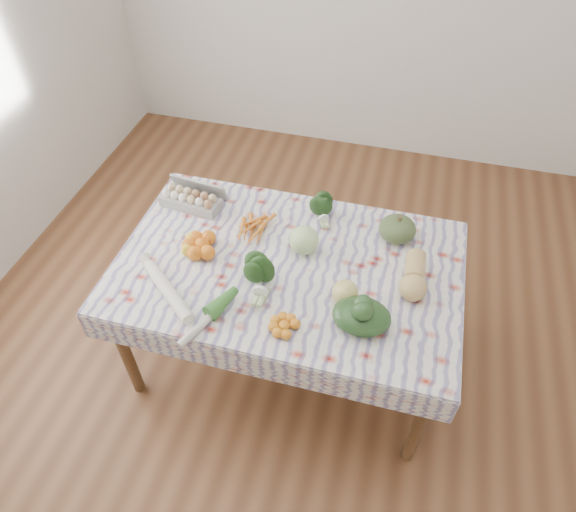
% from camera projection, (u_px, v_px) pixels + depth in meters
% --- Properties ---
extents(ground, '(4.50, 4.50, 0.00)m').
position_uv_depth(ground, '(288.00, 352.00, 3.03)').
color(ground, brown).
rests_on(ground, ground).
extents(dining_table, '(1.60, 1.00, 0.75)m').
position_uv_depth(dining_table, '(288.00, 276.00, 2.54)').
color(dining_table, brown).
rests_on(dining_table, ground).
extents(tablecloth, '(1.66, 1.06, 0.01)m').
position_uv_depth(tablecloth, '(288.00, 265.00, 2.48)').
color(tablecloth, silver).
rests_on(tablecloth, dining_table).
extents(egg_carton, '(0.34, 0.17, 0.09)m').
position_uv_depth(egg_carton, '(190.00, 201.00, 2.74)').
color(egg_carton, '#999994').
rests_on(egg_carton, tablecloth).
extents(carrot_bunch, '(0.26, 0.25, 0.04)m').
position_uv_depth(carrot_bunch, '(255.00, 228.00, 2.63)').
color(carrot_bunch, orange).
rests_on(carrot_bunch, tablecloth).
extents(kale_bunch, '(0.18, 0.17, 0.12)m').
position_uv_depth(kale_bunch, '(322.00, 209.00, 2.67)').
color(kale_bunch, '#1A3614').
rests_on(kale_bunch, tablecloth).
extents(kabocha_squash, '(0.24, 0.24, 0.12)m').
position_uv_depth(kabocha_squash, '(397.00, 229.00, 2.56)').
color(kabocha_squash, '#42562E').
rests_on(kabocha_squash, tablecloth).
extents(cabbage, '(0.19, 0.19, 0.14)m').
position_uv_depth(cabbage, '(304.00, 240.00, 2.49)').
color(cabbage, '#B2D78A').
rests_on(cabbage, tablecloth).
extents(butternut_squash, '(0.13, 0.28, 0.13)m').
position_uv_depth(butternut_squash, '(414.00, 275.00, 2.35)').
color(butternut_squash, tan).
rests_on(butternut_squash, tablecloth).
extents(orange_cluster, '(0.31, 0.31, 0.08)m').
position_uv_depth(orange_cluster, '(202.00, 245.00, 2.51)').
color(orange_cluster, orange).
rests_on(orange_cluster, tablecloth).
extents(broccoli, '(0.18, 0.18, 0.12)m').
position_uv_depth(broccoli, '(263.00, 280.00, 2.33)').
color(broccoli, '#1F4218').
rests_on(broccoli, tablecloth).
extents(mandarin_cluster, '(0.21, 0.21, 0.05)m').
position_uv_depth(mandarin_cluster, '(284.00, 325.00, 2.20)').
color(mandarin_cluster, orange).
rests_on(mandarin_cluster, tablecloth).
extents(grapefruit, '(0.15, 0.15, 0.12)m').
position_uv_depth(grapefruit, '(345.00, 292.00, 2.28)').
color(grapefruit, '#D5CD6D').
rests_on(grapefruit, tablecloth).
extents(spinach_bag, '(0.28, 0.24, 0.11)m').
position_uv_depth(spinach_bag, '(362.00, 316.00, 2.19)').
color(spinach_bag, '#1B3618').
rests_on(spinach_bag, tablecloth).
extents(daikon, '(0.36, 0.31, 0.06)m').
position_uv_depth(daikon, '(168.00, 291.00, 2.33)').
color(daikon, white).
rests_on(daikon, tablecloth).
extents(leek, '(0.17, 0.34, 0.04)m').
position_uv_depth(leek, '(208.00, 318.00, 2.23)').
color(leek, beige).
rests_on(leek, tablecloth).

